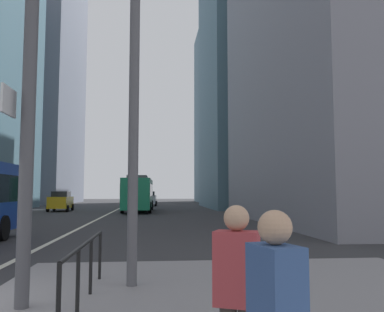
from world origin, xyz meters
name	(u,v)px	position (x,y,z in m)	size (l,w,h in m)	color
ground_plane	(92,222)	(0.00, 20.00, 0.00)	(160.00, 160.00, 0.00)	#303033
lane_centre_line	(109,213)	(0.00, 30.00, 0.01)	(0.20, 80.00, 0.01)	beige
office_tower_left_far	(37,52)	(-16.00, 62.01, 25.33)	(12.91, 22.29, 50.65)	slate
office_tower_right_mid	(260,63)	(17.00, 41.72, 17.99)	(13.56, 17.07, 35.98)	slate
office_tower_right_far	(228,113)	(17.00, 64.19, 16.03)	(10.17, 19.38, 32.05)	slate
city_bus_red_receding	(138,193)	(2.41, 33.25, 1.84)	(2.85, 10.91, 3.40)	#198456
car_oncoming_mid	(61,201)	(-5.25, 34.59, 0.99)	(2.15, 4.29, 1.94)	gold
car_receding_near	(149,199)	(3.28, 48.23, 0.99)	(2.17, 4.15, 1.94)	silver
street_lamp_post	(135,26)	(3.49, 1.30, 5.28)	(5.50, 0.32, 8.00)	#56565B
pedestrian_railing	(85,259)	(2.80, 0.12, 0.86)	(0.06, 3.73, 0.98)	black
pedestrian_walking	(237,292)	(4.62, -3.18, 1.08)	(0.44, 0.37, 1.68)	#423D38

